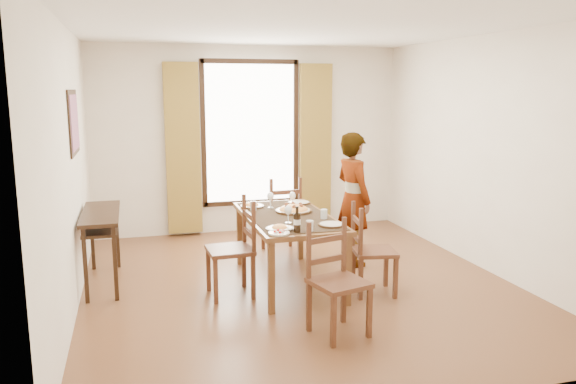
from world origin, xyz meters
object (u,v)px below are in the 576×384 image
object	(u,v)px
console_table	(101,222)
man	(353,199)
pasta_platter	(294,207)
dining_table	(288,221)

from	to	relation	value
console_table	man	world-z (taller)	man
console_table	pasta_platter	distance (m)	2.07
dining_table	pasta_platter	bearing A→B (deg)	52.70
dining_table	pasta_platter	distance (m)	0.21
pasta_platter	console_table	bearing A→B (deg)	169.49
man	console_table	bearing A→B (deg)	77.64
console_table	pasta_platter	size ratio (longest dim) A/B	3.00
console_table	man	distance (m)	2.87
man	pasta_platter	distance (m)	0.90
man	pasta_platter	world-z (taller)	man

